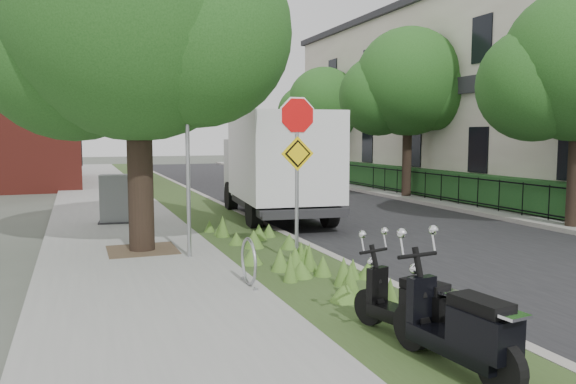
% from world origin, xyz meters
% --- Properties ---
extents(ground, '(120.00, 120.00, 0.00)m').
position_xyz_m(ground, '(0.00, 0.00, 0.00)').
color(ground, '#4C5147').
rests_on(ground, ground).
extents(sidewalk_near, '(3.50, 60.00, 0.12)m').
position_xyz_m(sidewalk_near, '(-4.25, 10.00, 0.06)').
color(sidewalk_near, gray).
rests_on(sidewalk_near, ground).
extents(verge, '(2.00, 60.00, 0.12)m').
position_xyz_m(verge, '(-1.50, 10.00, 0.06)').
color(verge, '#34491F').
rests_on(verge, ground).
extents(kerb_near, '(0.20, 60.00, 0.13)m').
position_xyz_m(kerb_near, '(-0.50, 10.00, 0.07)').
color(kerb_near, '#9E9991').
rests_on(kerb_near, ground).
extents(road, '(7.00, 60.00, 0.01)m').
position_xyz_m(road, '(3.00, 10.00, 0.01)').
color(road, black).
rests_on(road, ground).
extents(kerb_far, '(0.20, 60.00, 0.13)m').
position_xyz_m(kerb_far, '(6.50, 10.00, 0.07)').
color(kerb_far, '#9E9991').
rests_on(kerb_far, ground).
extents(footpath_far, '(3.20, 60.00, 0.12)m').
position_xyz_m(footpath_far, '(8.20, 10.00, 0.06)').
color(footpath_far, gray).
rests_on(footpath_far, ground).
extents(street_tree_main, '(6.21, 5.54, 7.66)m').
position_xyz_m(street_tree_main, '(-4.08, 2.86, 4.80)').
color(street_tree_main, black).
rests_on(street_tree_main, ground).
extents(bare_post, '(0.08, 0.08, 4.00)m').
position_xyz_m(bare_post, '(-3.20, 1.80, 2.12)').
color(bare_post, '#A5A8AD').
rests_on(bare_post, ground).
extents(bike_hoop, '(0.06, 0.78, 0.77)m').
position_xyz_m(bike_hoop, '(-2.70, -0.60, 0.50)').
color(bike_hoop, '#A5A8AD').
rests_on(bike_hoop, ground).
extents(sign_assembly, '(0.94, 0.08, 3.22)m').
position_xyz_m(sign_assembly, '(-1.40, 0.58, 2.33)').
color(sign_assembly, '#A5A8AD').
rests_on(sign_assembly, ground).
extents(fence_far, '(0.04, 24.00, 1.00)m').
position_xyz_m(fence_far, '(7.20, 10.00, 0.67)').
color(fence_far, black).
rests_on(fence_far, ground).
extents(hedge_far, '(1.00, 24.00, 1.10)m').
position_xyz_m(hedge_far, '(7.90, 10.00, 0.67)').
color(hedge_far, '#1A4822').
rests_on(hedge_far, footpath_far).
extents(terrace_houses, '(7.40, 26.40, 8.20)m').
position_xyz_m(terrace_houses, '(11.49, 10.00, 4.16)').
color(terrace_houses, beige).
rests_on(terrace_houses, ground).
extents(far_tree_b, '(4.83, 4.31, 6.56)m').
position_xyz_m(far_tree_b, '(6.94, 10.05, 4.37)').
color(far_tree_b, black).
rests_on(far_tree_b, ground).
extents(far_tree_c, '(4.37, 3.89, 5.93)m').
position_xyz_m(far_tree_c, '(6.94, 18.04, 3.95)').
color(far_tree_c, black).
rests_on(far_tree_c, ground).
extents(scooter_near, '(0.61, 1.52, 0.74)m').
position_xyz_m(scooter_near, '(-1.62, -3.67, 0.48)').
color(scooter_near, black).
rests_on(scooter_near, ground).
extents(scooter_far, '(0.50, 1.77, 0.84)m').
position_xyz_m(scooter_far, '(-1.69, -4.69, 0.53)').
color(scooter_far, black).
rests_on(scooter_far, ground).
extents(box_truck, '(2.89, 6.12, 2.68)m').
position_xyz_m(box_truck, '(0.30, 6.41, 1.75)').
color(box_truck, '#262628').
rests_on(box_truck, ground).
extents(utility_cabinet, '(1.06, 0.78, 1.32)m').
position_xyz_m(utility_cabinet, '(-4.22, 6.87, 0.75)').
color(utility_cabinet, '#262628').
rests_on(utility_cabinet, ground).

